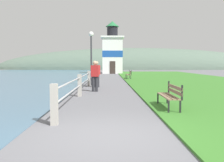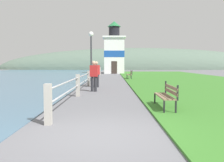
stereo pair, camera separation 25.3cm
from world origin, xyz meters
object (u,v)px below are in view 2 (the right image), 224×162
Objects in this scene: park_bench_near at (167,94)px; lamp_post at (91,48)px; person_strolling at (94,75)px; park_bench_midway at (130,74)px; lighthouse at (114,52)px; person_by_railing at (96,73)px.

lamp_post reaches higher than park_bench_near.
park_bench_midway is at bearing -7.26° from person_strolling.
park_bench_midway is 8.47m from lamp_post.
person_by_railing is (-1.42, -24.15, -2.58)m from lighthouse.
park_bench_near is 1.08× the size of person_strolling.
person_strolling is 2.59m from person_by_railing.
lamp_post reaches higher than park_bench_midway.
person_by_railing is 0.45× the size of lamp_post.
lamp_post is at bearing 65.09° from park_bench_midway.
person_strolling is (-2.93, -11.50, 0.43)m from park_bench_midway.
park_bench_midway is at bearing 65.38° from lamp_post.
lamp_post is (-3.41, -7.44, 2.20)m from park_bench_midway.
lighthouse is at bearing 85.24° from lamp_post.
person_by_railing is at bearing 7.32° from person_strolling.
lighthouse reaches higher than park_bench_midway.
park_bench_midway is 15.62m from lighthouse.
park_bench_near is 10.53m from lamp_post.
lighthouse is (-1.52, 15.25, 3.00)m from park_bench_midway.
person_strolling is at bearing -61.31° from park_bench_near.
person_strolling reaches higher than person_by_railing.
lamp_post is (-0.48, 4.06, 1.77)m from person_strolling.
lamp_post is (-1.89, -22.69, -0.80)m from lighthouse.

